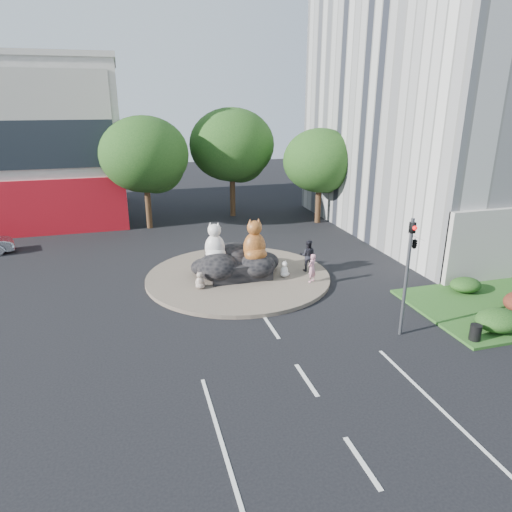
% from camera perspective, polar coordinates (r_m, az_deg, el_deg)
% --- Properties ---
extents(ground, '(120.00, 120.00, 0.00)m').
position_cam_1_polar(ground, '(16.64, 6.33, -15.14)').
color(ground, black).
rests_on(ground, ground).
extents(roundabout_island, '(10.00, 10.00, 0.20)m').
position_cam_1_polar(roundabout_island, '(25.06, -2.25, -2.57)').
color(roundabout_island, brown).
rests_on(roundabout_island, ground).
extents(rock_plinth, '(3.20, 2.60, 0.90)m').
position_cam_1_polar(rock_plinth, '(24.87, -2.27, -1.40)').
color(rock_plinth, black).
rests_on(rock_plinth, roundabout_island).
extents(tree_left, '(6.46, 6.46, 8.27)m').
position_cam_1_polar(tree_left, '(35.00, -13.65, 11.81)').
color(tree_left, '#382314').
rests_on(tree_left, ground).
extents(tree_mid, '(6.84, 6.84, 8.76)m').
position_cam_1_polar(tree_mid, '(37.89, -2.96, 13.28)').
color(tree_mid, '#382314').
rests_on(tree_mid, ground).
extents(tree_right, '(5.70, 5.70, 7.30)m').
position_cam_1_polar(tree_right, '(36.11, 8.06, 11.36)').
color(tree_right, '#382314').
rests_on(tree_right, ground).
extents(hedge_near_green, '(2.00, 1.60, 0.90)m').
position_cam_1_polar(hedge_near_green, '(21.73, 28.07, -7.11)').
color(hedge_near_green, '#153912').
rests_on(hedge_near_green, grass_verge).
extents(hedge_back_green, '(1.60, 1.28, 0.72)m').
position_cam_1_polar(hedge_back_green, '(25.25, 24.72, -3.30)').
color(hedge_back_green, '#153912').
rests_on(hedge_back_green, grass_verge).
extents(traffic_light, '(0.44, 1.24, 5.00)m').
position_cam_1_polar(traffic_light, '(18.94, 18.85, 0.48)').
color(traffic_light, '#595B60').
rests_on(traffic_light, ground).
extents(street_lamp, '(2.34, 0.22, 8.06)m').
position_cam_1_polar(street_lamp, '(28.00, 25.35, 7.40)').
color(street_lamp, '#595B60').
rests_on(street_lamp, ground).
extents(cat_white, '(1.52, 1.42, 2.08)m').
position_cam_1_polar(cat_white, '(24.48, -5.19, 1.88)').
color(cat_white, silver).
rests_on(cat_white, rock_plinth).
extents(cat_tabby, '(1.39, 1.21, 2.32)m').
position_cam_1_polar(cat_tabby, '(24.20, -0.19, 2.06)').
color(cat_tabby, '#A74722').
rests_on(cat_tabby, rock_plinth).
extents(kitten_calico, '(0.70, 0.67, 0.90)m').
position_cam_1_polar(kitten_calico, '(23.29, -7.04, -2.97)').
color(kitten_calico, beige).
rests_on(kitten_calico, roundabout_island).
extents(kitten_white, '(0.71, 0.70, 0.90)m').
position_cam_1_polar(kitten_white, '(24.69, 3.57, -1.58)').
color(kitten_white, white).
rests_on(kitten_white, roundabout_island).
extents(pedestrian_pink, '(0.67, 0.63, 1.53)m').
position_cam_1_polar(pedestrian_pink, '(24.00, 7.00, -1.49)').
color(pedestrian_pink, '#C68093').
rests_on(pedestrian_pink, roundabout_island).
extents(pedestrian_dark, '(1.07, 0.97, 1.79)m').
position_cam_1_polar(pedestrian_dark, '(25.48, 6.48, 0.07)').
color(pedestrian_dark, black).
rests_on(pedestrian_dark, roundabout_island).
extents(litter_bin, '(0.56, 0.56, 0.66)m').
position_cam_1_polar(litter_bin, '(20.54, 25.74, -8.59)').
color(litter_bin, black).
rests_on(litter_bin, grass_verge).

